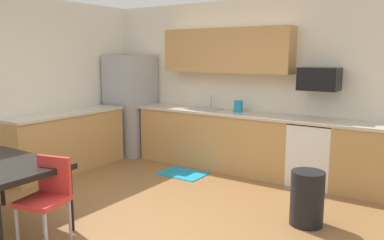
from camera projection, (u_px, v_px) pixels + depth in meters
The scene contains 18 objects.
ground_plane at pixel (143, 219), 4.43m from camera, with size 12.00×12.00×0.00m, color olive.
wall_back at pixel (248, 85), 6.39m from camera, with size 5.80×0.10×2.70m, color silver.
wall_left at pixel (1, 89), 5.66m from camera, with size 0.10×5.80×2.70m, color silver.
cabinet_run_back at pixel (214, 140), 6.48m from camera, with size 2.66×0.60×0.90m, color tan.
cabinet_run_back_right at pixel (370, 161), 5.18m from camera, with size 0.89×0.60×0.90m, color tan.
cabinet_run_left at pixel (65, 142), 6.27m from camera, with size 0.60×2.00×0.90m, color tan.
countertop_back at pixel (238, 114), 6.17m from camera, with size 4.80×0.64×0.04m, color beige.
countertop_left at pixel (64, 113), 6.20m from camera, with size 0.64×2.00×0.04m, color beige.
upper_cabinets_back at pixel (226, 51), 6.28m from camera, with size 2.20×0.34×0.70m, color tan.
refrigerator at pixel (131, 105), 7.30m from camera, with size 0.76×0.70×1.82m, color #9EA0A5.
oven_range at pixel (313, 153), 5.59m from camera, with size 0.60×0.60×0.91m.
microwave at pixel (319, 79), 5.50m from camera, with size 0.54×0.36×0.32m, color black.
sink_basin at pixel (205, 113), 6.51m from camera, with size 0.48×0.40×0.14m, color #A5A8AD.
sink_faucet at pixel (211, 102), 6.63m from camera, with size 0.02×0.02×0.24m, color #B2B5BA.
chair_near_table at pixel (48, 193), 3.82m from camera, with size 0.48×0.48×0.85m.
trash_bin at pixel (307, 198), 4.26m from camera, with size 0.36×0.36×0.60m, color black.
floor_mat at pixel (183, 174), 6.12m from camera, with size 0.70×0.50×0.01m, color #198CBF.
kettle at pixel (238, 107), 6.20m from camera, with size 0.14×0.14×0.20m, color #198CBF.
Camera 1 is at (2.78, -3.18, 1.84)m, focal length 36.79 mm.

